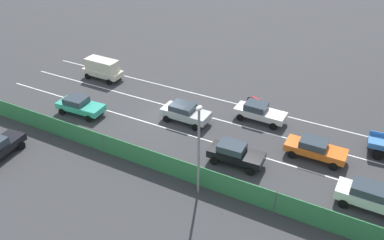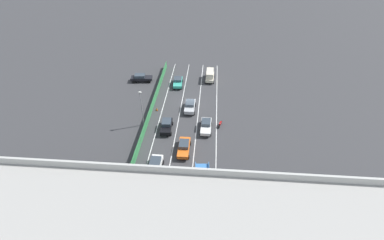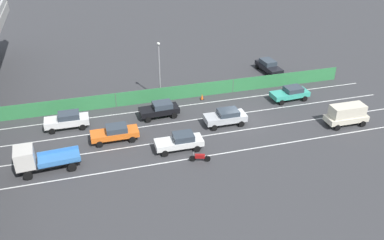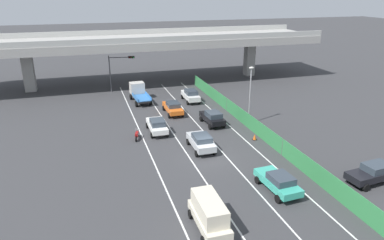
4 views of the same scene
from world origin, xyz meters
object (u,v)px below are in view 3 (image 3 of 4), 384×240
object	(u,v)px
car_taxi_orange	(115,133)
car_sedan_black	(160,109)
car_van_cream	(347,114)
car_taxi_teal	(291,93)
motorcycle	(200,157)
car_hatchback_white	(180,141)
traffic_cone	(202,97)
parked_sedan_dark	(269,66)
street_lamp	(159,65)
car_sedan_silver	(226,117)
car_sedan_white	(67,120)
flatbed_truck_blue	(36,159)

from	to	relation	value
car_taxi_orange	car_sedan_black	xyz separation A→B (m)	(3.56, -5.26, 0.04)
car_van_cream	car_sedan_black	size ratio (longest dim) A/B	1.03
car_taxi_teal	motorcycle	bearing A→B (deg)	123.47
car_taxi_orange	car_van_cream	bearing A→B (deg)	-98.32
car_hatchback_white	traffic_cone	distance (m)	10.92
car_taxi_teal	motorcycle	distance (m)	16.68
parked_sedan_dark	traffic_cone	size ratio (longest dim) A/B	7.16
street_lamp	traffic_cone	xyz separation A→B (m)	(-1.51, -4.70, -3.93)
parked_sedan_dark	car_van_cream	bearing A→B (deg)	-173.36
car_taxi_orange	car_van_cream	xyz separation A→B (m)	(-3.48, -23.77, 0.39)
traffic_cone	car_van_cream	bearing A→B (deg)	-127.34
car_sedan_silver	car_sedan_white	bearing A→B (deg)	76.79
car_van_cream	motorcycle	bearing A→B (deg)	97.83
car_taxi_teal	traffic_cone	world-z (taller)	car_taxi_teal
flatbed_truck_blue	car_taxi_teal	bearing A→B (deg)	-76.57
car_sedan_black	parked_sedan_dark	size ratio (longest dim) A/B	0.90
parked_sedan_dark	street_lamp	world-z (taller)	street_lamp
car_sedan_white	parked_sedan_dark	size ratio (longest dim) A/B	0.93
car_hatchback_white	car_van_cream	xyz separation A→B (m)	(-0.19, -18.00, 0.38)
parked_sedan_dark	traffic_cone	world-z (taller)	parked_sedan_dark
car_sedan_black	traffic_cone	world-z (taller)	car_sedan_black
motorcycle	street_lamp	world-z (taller)	street_lamp
car_hatchback_white	street_lamp	xyz separation A→B (m)	(11.13, -0.44, 3.35)
car_van_cream	traffic_cone	bearing A→B (deg)	52.66
flatbed_truck_blue	street_lamp	size ratio (longest dim) A/B	0.79
car_taxi_orange	parked_sedan_dark	distance (m)	24.95
car_van_cream	car_sedan_silver	bearing A→B (deg)	74.01
flatbed_truck_blue	traffic_cone	bearing A→B (deg)	-62.01
car_van_cream	car_sedan_black	distance (m)	19.80
car_sedan_white	car_sedan_black	distance (m)	9.75
flatbed_truck_blue	traffic_cone	distance (m)	20.54
car_sedan_black	flatbed_truck_blue	world-z (taller)	flatbed_truck_blue
car_sedan_white	car_taxi_orange	distance (m)	5.87
car_hatchback_white	car_van_cream	world-z (taller)	car_van_cream
motorcycle	parked_sedan_dark	world-z (taller)	parked_sedan_dark
motorcycle	traffic_cone	distance (m)	12.74
motorcycle	traffic_cone	xyz separation A→B (m)	(12.12, -3.92, -0.14)
car_sedan_white	car_van_cream	bearing A→B (deg)	-104.41
car_sedan_silver	flatbed_truck_blue	xyz separation A→B (m)	(-3.31, 18.80, 0.34)
car_sedan_black	car_sedan_white	bearing A→B (deg)	88.68
car_sedan_white	flatbed_truck_blue	bearing A→B (deg)	158.97
flatbed_truck_blue	motorcycle	distance (m)	14.43
car_sedan_white	parked_sedan_dark	world-z (taller)	car_sedan_white
car_sedan_black	traffic_cone	size ratio (longest dim) A/B	6.41
car_sedan_white	car_hatchback_white	world-z (taller)	car_sedan_white
car_hatchback_white	car_van_cream	distance (m)	18.00
flatbed_truck_blue	car_hatchback_white	bearing A→B (deg)	-89.95
car_sedan_white	car_sedan_silver	size ratio (longest dim) A/B	1.02
motorcycle	traffic_cone	world-z (taller)	motorcycle
car_hatchback_white	street_lamp	world-z (taller)	street_lamp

